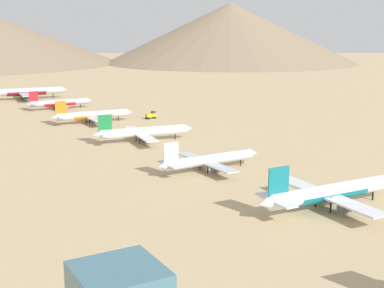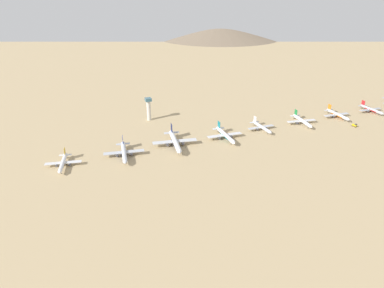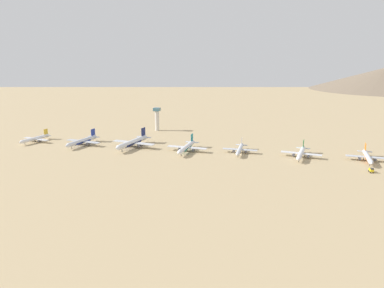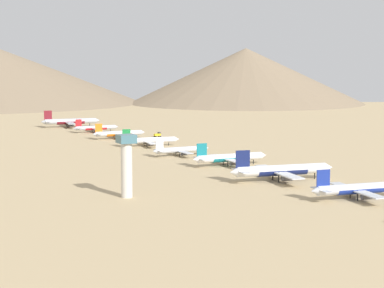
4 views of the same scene
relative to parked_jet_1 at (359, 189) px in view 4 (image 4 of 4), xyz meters
name	(u,v)px [view 4 (image 4 of 4)]	position (x,y,z in m)	size (l,w,h in m)	color
ground_plane	(185,155)	(-8.18, 155.79, -4.47)	(2532.97, 2532.97, 0.00)	tan
parked_jet_1	(359,189)	(0.00, 0.00, 0.00)	(46.51, 37.96, 13.42)	silver
parked_jet_2	(281,170)	(-5.16, 51.59, 0.80)	(54.79, 44.74, 15.82)	silver
parked_jet_3	(229,158)	(-3.85, 106.01, -0.02)	(46.31, 37.56, 13.37)	white
parked_jet_4	(180,150)	(-11.80, 154.20, -0.70)	(38.68, 31.35, 11.17)	silver
parked_jet_5	(149,140)	(-11.32, 207.57, -0.30)	(42.85, 34.97, 12.37)	white
parked_jet_6	(118,134)	(-14.35, 261.13, -0.46)	(41.70, 33.84, 12.03)	silver
parked_jet_7	(95,128)	(-15.22, 315.36, -0.73)	(38.87, 31.50, 11.23)	#B2B7C1
parked_jet_8	(70,121)	(-21.65, 369.55, 0.62)	(53.06, 43.24, 15.30)	#B2B7C1
service_truck	(158,135)	(16.78, 258.42, -2.39)	(5.44, 3.26, 3.90)	yellow
control_tower	(127,162)	(-87.03, 45.91, 10.73)	(7.20, 7.20, 27.05)	beige
desert_hill_1	(246,76)	(309.54, 624.72, 34.98)	(338.82, 338.82, 78.89)	#847056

